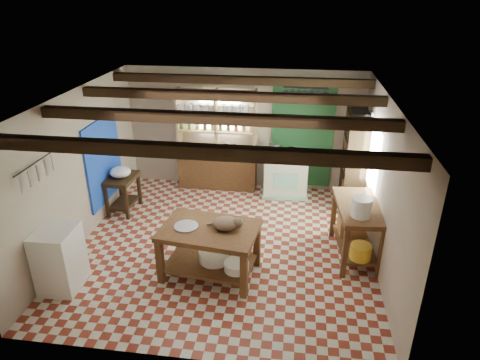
# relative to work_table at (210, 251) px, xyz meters

# --- Properties ---
(floor) EXTENTS (5.00, 5.00, 0.02)m
(floor) POSITION_rel_work_table_xyz_m (0.09, 0.79, -0.42)
(floor) COLOR maroon
(floor) RESTS_ON ground
(ceiling) EXTENTS (5.00, 5.00, 0.02)m
(ceiling) POSITION_rel_work_table_xyz_m (0.09, 0.79, 2.19)
(ceiling) COLOR #424246
(ceiling) RESTS_ON wall_back
(wall_back) EXTENTS (5.00, 0.04, 2.60)m
(wall_back) POSITION_rel_work_table_xyz_m (0.09, 3.29, 0.89)
(wall_back) COLOR #B8A794
(wall_back) RESTS_ON floor
(wall_front) EXTENTS (5.00, 0.04, 2.60)m
(wall_front) POSITION_rel_work_table_xyz_m (0.09, -1.71, 0.89)
(wall_front) COLOR #B8A794
(wall_front) RESTS_ON floor
(wall_left) EXTENTS (0.04, 5.00, 2.60)m
(wall_left) POSITION_rel_work_table_xyz_m (-2.41, 0.79, 0.89)
(wall_left) COLOR #B8A794
(wall_left) RESTS_ON floor
(wall_right) EXTENTS (0.04, 5.00, 2.60)m
(wall_right) POSITION_rel_work_table_xyz_m (2.59, 0.79, 0.89)
(wall_right) COLOR #B8A794
(wall_right) RESTS_ON floor
(ceiling_beams) EXTENTS (5.00, 3.80, 0.15)m
(ceiling_beams) POSITION_rel_work_table_xyz_m (0.09, 0.79, 2.07)
(ceiling_beams) COLOR #332011
(ceiling_beams) RESTS_ON ceiling
(blue_wall_patch) EXTENTS (0.04, 1.40, 1.60)m
(blue_wall_patch) POSITION_rel_work_table_xyz_m (-2.38, 1.69, 0.69)
(blue_wall_patch) COLOR blue
(blue_wall_patch) RESTS_ON wall_left
(green_wall_patch) EXTENTS (1.30, 0.04, 2.30)m
(green_wall_patch) POSITION_rel_work_table_xyz_m (1.34, 3.26, 0.84)
(green_wall_patch) COLOR #1E4C26
(green_wall_patch) RESTS_ON wall_back
(window_back) EXTENTS (0.90, 0.02, 0.80)m
(window_back) POSITION_rel_work_table_xyz_m (-0.41, 3.27, 1.29)
(window_back) COLOR white
(window_back) RESTS_ON wall_back
(window_right) EXTENTS (0.02, 1.30, 1.20)m
(window_right) POSITION_rel_work_table_xyz_m (2.57, 1.79, 0.99)
(window_right) COLOR white
(window_right) RESTS_ON wall_right
(utensil_rail) EXTENTS (0.06, 0.90, 0.28)m
(utensil_rail) POSITION_rel_work_table_xyz_m (-2.35, -0.41, 1.37)
(utensil_rail) COLOR black
(utensil_rail) RESTS_ON wall_left
(pot_rack) EXTENTS (0.86, 0.12, 0.36)m
(pot_rack) POSITION_rel_work_table_xyz_m (1.34, 2.84, 1.77)
(pot_rack) COLOR black
(pot_rack) RESTS_ON ceiling
(shelving_unit) EXTENTS (1.70, 0.34, 2.20)m
(shelving_unit) POSITION_rel_work_table_xyz_m (-0.46, 3.10, 0.69)
(shelving_unit) COLOR tan
(shelving_unit) RESTS_ON floor
(tall_rack) EXTENTS (0.40, 0.86, 2.00)m
(tall_rack) POSITION_rel_work_table_xyz_m (2.37, 2.59, 0.59)
(tall_rack) COLOR #332011
(tall_rack) RESTS_ON floor
(work_table) EXTENTS (1.55, 1.14, 0.82)m
(work_table) POSITION_rel_work_table_xyz_m (0.00, 0.00, 0.00)
(work_table) COLOR brown
(work_table) RESTS_ON floor
(stove) EXTENTS (0.95, 0.67, 0.89)m
(stove) POSITION_rel_work_table_xyz_m (1.03, 2.94, 0.04)
(stove) COLOR #ECEACD
(stove) RESTS_ON floor
(prep_table) EXTENTS (0.53, 0.75, 0.74)m
(prep_table) POSITION_rel_work_table_xyz_m (-2.11, 1.76, -0.04)
(prep_table) COLOR #332011
(prep_table) RESTS_ON floor
(white_cabinet) EXTENTS (0.56, 0.66, 0.97)m
(white_cabinet) POSITION_rel_work_table_xyz_m (-2.13, -0.60, 0.08)
(white_cabinet) COLOR white
(white_cabinet) RESTS_ON floor
(right_counter) EXTENTS (0.77, 1.37, 0.95)m
(right_counter) POSITION_rel_work_table_xyz_m (2.27, 0.80, 0.07)
(right_counter) COLOR brown
(right_counter) RESTS_ON floor
(cat) EXTENTS (0.43, 0.34, 0.19)m
(cat) POSITION_rel_work_table_xyz_m (0.25, 0.02, 0.50)
(cat) COLOR #8C6C51
(cat) RESTS_ON work_table
(steel_tray) EXTENTS (0.41, 0.41, 0.02)m
(steel_tray) POSITION_rel_work_table_xyz_m (-0.35, -0.00, 0.42)
(steel_tray) COLOR #B0AFB7
(steel_tray) RESTS_ON work_table
(basin_large) EXTENTS (0.55, 0.55, 0.17)m
(basin_large) POSITION_rel_work_table_xyz_m (0.06, 0.04, -0.11)
(basin_large) COLOR white
(basin_large) RESTS_ON work_table
(basin_small) EXTENTS (0.42, 0.42, 0.13)m
(basin_small) POSITION_rel_work_table_xyz_m (0.43, -0.16, -0.13)
(basin_small) COLOR white
(basin_small) RESTS_ON work_table
(kettle_left) EXTENTS (0.23, 0.23, 0.25)m
(kettle_left) POSITION_rel_work_table_xyz_m (0.78, 2.93, 0.61)
(kettle_left) COLOR #B0AFB7
(kettle_left) RESTS_ON stove
(kettle_right) EXTENTS (0.15, 0.15, 0.18)m
(kettle_right) POSITION_rel_work_table_xyz_m (1.13, 2.95, 0.58)
(kettle_right) COLOR black
(kettle_right) RESTS_ON stove
(enamel_bowl) EXTENTS (0.41, 0.41, 0.20)m
(enamel_bowl) POSITION_rel_work_table_xyz_m (-2.11, 1.76, 0.44)
(enamel_bowl) COLOR white
(enamel_bowl) RESTS_ON prep_table
(white_bucket) EXTENTS (0.32, 0.32, 0.30)m
(white_bucket) POSITION_rel_work_table_xyz_m (2.25, 0.45, 0.69)
(white_bucket) COLOR white
(white_bucket) RESTS_ON right_counter
(wicker_basket) EXTENTS (0.47, 0.39, 0.31)m
(wicker_basket) POSITION_rel_work_table_xyz_m (2.25, 1.10, -0.00)
(wicker_basket) COLOR #A37141
(wicker_basket) RESTS_ON right_counter
(yellow_tub) EXTENTS (0.35, 0.35, 0.24)m
(yellow_tub) POSITION_rel_work_table_xyz_m (2.31, 0.35, -0.04)
(yellow_tub) COLOR yellow
(yellow_tub) RESTS_ON right_counter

